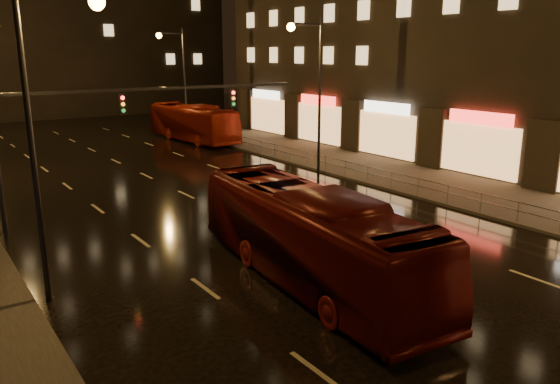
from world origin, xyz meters
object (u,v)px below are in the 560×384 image
bus_red (310,236)px  taxi_near (392,251)px  bus_curb (193,123)px  taxi_far (366,215)px

bus_red → taxi_near: bus_red is taller
bus_red → bus_curb: bearing=76.8°
bus_red → taxi_far: (5.72, 3.21, -1.00)m
taxi_far → bus_red: bearing=-145.3°
taxi_far → bus_curb: bearing=85.2°
taxi_near → taxi_far: (2.54, 4.06, -0.03)m
bus_red → bus_curb: (10.72, 30.97, -0.02)m
taxi_near → taxi_far: 4.79m
bus_red → taxi_near: bearing=-9.1°
bus_curb → taxi_far: bus_curb is taller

